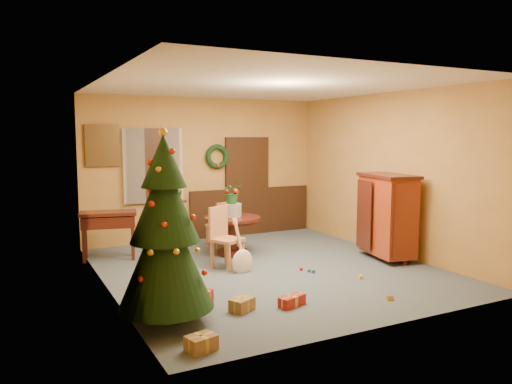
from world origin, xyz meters
TOP-DOWN VIEW (x-y plane):
  - room_envelope at (0.21, 2.70)m, footprint 5.50×5.50m
  - dining_table at (-0.11, 1.14)m, footprint 1.00×1.00m
  - urn at (-0.11, 1.14)m, footprint 0.33×0.33m
  - centerpiece_plant at (-0.11, 1.14)m, footprint 0.37×0.32m
  - chair_near at (-0.59, 0.42)m, footprint 0.57×0.57m
  - chair_far at (-0.04, 1.83)m, footprint 0.47×0.47m
  - guitar at (-0.45, -0.00)m, footprint 0.46×0.60m
  - plant_stand at (-0.73, 2.31)m, footprint 0.34×0.34m
  - stand_plant at (-0.73, 2.31)m, footprint 0.30×0.27m
  - christmas_tree at (-2.15, -1.56)m, footprint 1.07×1.07m
  - writing_desk at (-2.15, 1.80)m, footprint 1.02×0.66m
  - sideboard at (2.15, -0.35)m, footprint 0.80×1.24m
  - gift_a at (-2.05, -2.40)m, footprint 0.33×0.27m
  - gift_b at (-1.64, -1.31)m, footprint 0.34×0.34m
  - gift_c at (-1.21, -1.56)m, footprint 0.35×0.31m
  - gift_d at (-0.57, -1.69)m, footprint 0.40×0.26m
  - toy_a at (0.52, -0.54)m, footprint 0.09×0.09m
  - toy_b at (0.48, -0.47)m, footprint 0.06×0.06m
  - toy_c at (0.97, -1.13)m, footprint 0.08×0.09m
  - toy_d at (0.42, -0.34)m, footprint 0.06×0.06m
  - toy_e at (0.68, -2.08)m, footprint 0.09×0.06m

SIDE VIEW (x-z plane):
  - toy_a at x=0.52m, z-range 0.00..0.05m
  - toy_c at x=0.97m, z-range 0.00..0.05m
  - toy_e at x=0.68m, z-range 0.00..0.05m
  - toy_b at x=0.48m, z-range 0.00..0.06m
  - toy_d at x=0.42m, z-range 0.00..0.06m
  - gift_d at x=-0.57m, z-range 0.00..0.13m
  - gift_a at x=-2.05m, z-range 0.00..0.15m
  - gift_c at x=-1.21m, z-range 0.00..0.16m
  - gift_b at x=-1.64m, z-range 0.00..0.25m
  - guitar at x=-0.45m, z-range 0.01..0.81m
  - chair_far at x=-0.04m, z-range 0.03..0.91m
  - dining_table at x=-0.11m, z-range 0.14..0.83m
  - chair_near at x=-0.59m, z-range 0.04..1.03m
  - plant_stand at x=-0.73m, z-range 0.11..0.99m
  - writing_desk at x=-2.15m, z-range 0.21..1.05m
  - sideboard at x=2.15m, z-range 0.05..1.53m
  - urn at x=-0.11m, z-range 0.69..0.93m
  - christmas_tree at x=-2.15m, z-range -0.06..2.16m
  - stand_plant at x=-0.73m, z-range 0.89..1.33m
  - room_envelope at x=0.21m, z-range -1.63..3.87m
  - centerpiece_plant at x=-0.11m, z-range 0.93..1.34m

